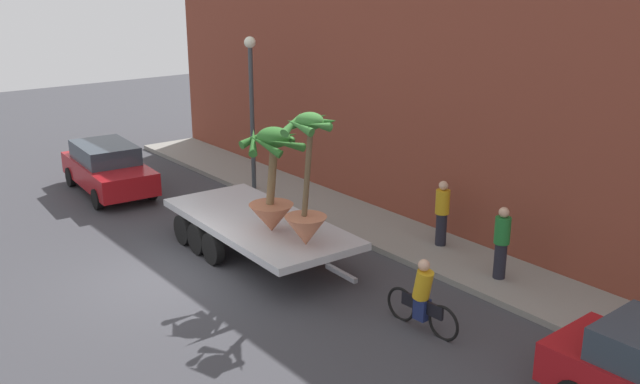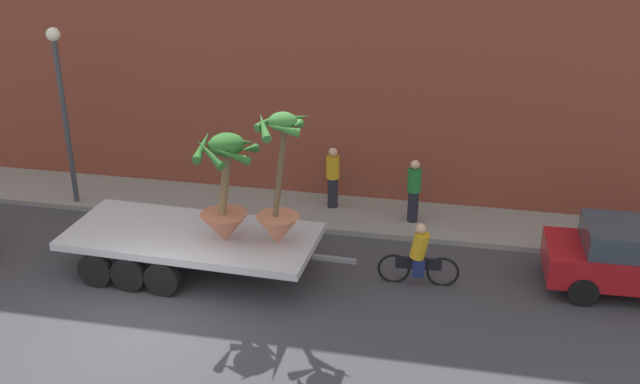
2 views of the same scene
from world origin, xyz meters
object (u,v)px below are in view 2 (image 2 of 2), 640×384
flatbed_trailer (182,240)px  pedestrian_far_left (414,190)px  potted_palm_rear (279,196)px  potted_palm_middle (225,195)px  pedestrian_near_gate (333,176)px  cyclist (419,258)px  street_lamp (62,94)px

flatbed_trailer → pedestrian_far_left: size_ratio=3.98×
potted_palm_rear → pedestrian_far_left: potted_palm_rear is taller
flatbed_trailer → pedestrian_far_left: (5.04, 3.40, 0.27)m
potted_palm_rear → potted_palm_middle: potted_palm_rear is taller
potted_palm_rear → pedestrian_near_gate: size_ratio=1.79×
flatbed_trailer → pedestrian_far_left: 6.09m
potted_palm_middle → cyclist: potted_palm_middle is taller
pedestrian_near_gate → pedestrian_far_left: 2.27m
potted_palm_middle → cyclist: size_ratio=1.38×
potted_palm_middle → flatbed_trailer: bearing=169.4°
street_lamp → potted_palm_rear: bearing=-23.4°
potted_palm_rear → pedestrian_near_gate: 4.14m
flatbed_trailer → cyclist: bearing=4.7°
potted_palm_middle → pedestrian_far_left: potted_palm_middle is taller
cyclist → potted_palm_rear: bearing=-169.7°
cyclist → pedestrian_near_gate: pedestrian_near_gate is taller
potted_palm_rear → street_lamp: bearing=156.6°
flatbed_trailer → pedestrian_near_gate: pedestrian_near_gate is taller
street_lamp → pedestrian_near_gate: bearing=8.8°
flatbed_trailer → potted_palm_middle: potted_palm_middle is taller
potted_palm_middle → pedestrian_far_left: bearing=43.3°
potted_palm_middle → potted_palm_rear: bearing=5.7°
pedestrian_near_gate → street_lamp: street_lamp is taller
potted_palm_rear → pedestrian_far_left: 4.54m
potted_palm_middle → pedestrian_near_gate: size_ratio=1.49×
pedestrian_far_left → cyclist: bearing=-82.3°
street_lamp → cyclist: bearing=-13.5°
flatbed_trailer → pedestrian_far_left: pedestrian_far_left is taller
potted_palm_rear → cyclist: size_ratio=1.66×
pedestrian_far_left → street_lamp: street_lamp is taller
potted_palm_rear → cyclist: potted_palm_rear is taller
flatbed_trailer → street_lamp: (-4.25, 2.77, 2.46)m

